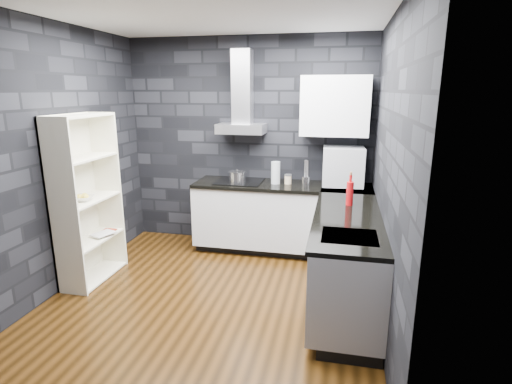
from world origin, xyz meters
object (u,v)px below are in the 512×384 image
(storage_jar, at_px, (288,180))
(appliance_garage, at_px, (343,167))
(utensil_crock, at_px, (306,181))
(bookshelf, at_px, (87,200))
(fruit_bowl, at_px, (83,198))
(pot, at_px, (237,178))
(red_bottle, at_px, (350,194))
(glass_vase, at_px, (276,173))

(storage_jar, height_order, appliance_garage, appliance_garage)
(utensil_crock, height_order, appliance_garage, appliance_garage)
(appliance_garage, relative_size, bookshelf, 0.27)
(storage_jar, xyz_separation_m, fruit_bowl, (-1.99, -1.26, -0.02))
(storage_jar, distance_m, utensil_crock, 0.23)
(pot, bearing_deg, utensil_crock, 2.51)
(storage_jar, bearing_deg, bookshelf, -149.09)
(pot, relative_size, appliance_garage, 0.43)
(pot, bearing_deg, storage_jar, 9.27)
(red_bottle, relative_size, bookshelf, 0.13)
(storage_jar, xyz_separation_m, bookshelf, (-1.99, -1.19, -0.05))
(utensil_crock, bearing_deg, pot, -177.49)
(storage_jar, relative_size, bookshelf, 0.06)
(utensil_crock, xyz_separation_m, appliance_garage, (0.44, 0.15, 0.17))
(pot, height_order, fruit_bowl, pot)
(pot, distance_m, fruit_bowl, 1.79)
(pot, xyz_separation_m, storage_jar, (0.63, 0.10, -0.02))
(glass_vase, distance_m, storage_jar, 0.18)
(glass_vase, xyz_separation_m, fruit_bowl, (-1.84, -1.24, -0.10))
(pot, height_order, utensil_crock, pot)
(pot, distance_m, appliance_garage, 1.31)
(appliance_garage, bearing_deg, glass_vase, -175.84)
(red_bottle, distance_m, fruit_bowl, 2.77)
(glass_vase, bearing_deg, appliance_garage, 6.79)
(pot, xyz_separation_m, utensil_crock, (0.85, 0.04, -0.02))
(red_bottle, xyz_separation_m, bookshelf, (-2.73, -0.39, -0.12))
(glass_vase, relative_size, appliance_garage, 0.57)
(pot, height_order, storage_jar, pot)
(red_bottle, bearing_deg, appliance_garage, 94.82)
(utensil_crock, bearing_deg, bookshelf, -153.04)
(glass_vase, xyz_separation_m, appliance_garage, (0.81, 0.10, 0.09))
(pot, relative_size, fruit_bowl, 0.98)
(storage_jar, xyz_separation_m, utensil_crock, (0.23, -0.06, 0.01))
(storage_jar, bearing_deg, red_bottle, -47.67)
(storage_jar, height_order, red_bottle, red_bottle)
(pot, xyz_separation_m, glass_vase, (0.47, 0.09, 0.06))
(appliance_garage, relative_size, fruit_bowl, 2.28)
(pot, distance_m, red_bottle, 1.53)
(pot, height_order, red_bottle, red_bottle)
(appliance_garage, xyz_separation_m, red_bottle, (0.07, -0.89, -0.10))
(pot, distance_m, glass_vase, 0.48)
(appliance_garage, distance_m, fruit_bowl, 2.98)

